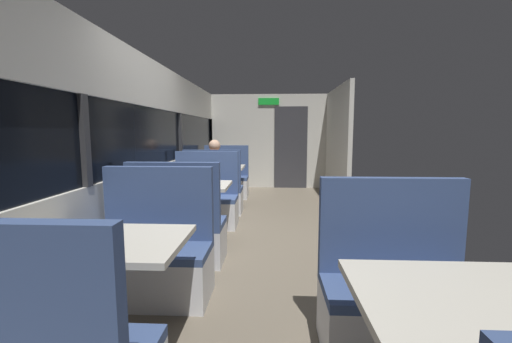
# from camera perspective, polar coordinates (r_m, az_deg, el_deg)

# --- Properties ---
(ground_plane) EXTENTS (3.30, 9.20, 0.02)m
(ground_plane) POSITION_cam_1_polar(r_m,az_deg,el_deg) (4.26, 1.41, -12.42)
(ground_plane) COLOR #665B4C
(carriage_window_panel_left) EXTENTS (0.09, 8.48, 2.30)m
(carriage_window_panel_left) POSITION_cam_1_polar(r_m,az_deg,el_deg) (4.31, -18.23, 2.70)
(carriage_window_panel_left) COLOR beige
(carriage_window_panel_left) RESTS_ON ground_plane
(carriage_end_bulkhead) EXTENTS (2.90, 0.11, 2.30)m
(carriage_end_bulkhead) POSITION_cam_1_polar(r_m,az_deg,el_deg) (8.21, 2.59, 5.13)
(carriage_end_bulkhead) COLOR beige
(carriage_end_bulkhead) RESTS_ON ground_plane
(carriage_aisle_panel_right) EXTENTS (0.08, 2.40, 2.30)m
(carriage_aisle_panel_right) POSITION_cam_1_polar(r_m,az_deg,el_deg) (7.15, 13.81, 4.76)
(carriage_aisle_panel_right) COLOR beige
(carriage_aisle_panel_right) RESTS_ON ground_plane
(dining_table_near_window) EXTENTS (0.90, 0.70, 0.74)m
(dining_table_near_window) POSITION_cam_1_polar(r_m,az_deg,el_deg) (2.29, -23.62, -13.09)
(dining_table_near_window) COLOR #9E9EA3
(dining_table_near_window) RESTS_ON ground_plane
(bench_near_window_facing_entry) EXTENTS (0.95, 0.50, 1.10)m
(bench_near_window_facing_entry) POSITION_cam_1_polar(r_m,az_deg,el_deg) (3.00, -17.21, -14.33)
(bench_near_window_facing_entry) COLOR silver
(bench_near_window_facing_entry) RESTS_ON ground_plane
(dining_table_mid_window) EXTENTS (0.90, 0.70, 0.74)m
(dining_table_mid_window) POSITION_cam_1_polar(r_m,az_deg,el_deg) (4.25, -10.72, -3.49)
(dining_table_mid_window) COLOR #9E9EA3
(dining_table_mid_window) RESTS_ON ground_plane
(bench_mid_window_facing_end) EXTENTS (0.95, 0.50, 1.10)m
(bench_mid_window_facing_end) POSITION_cam_1_polar(r_m,az_deg,el_deg) (3.67, -13.19, -10.26)
(bench_mid_window_facing_end) COLOR silver
(bench_mid_window_facing_end) RESTS_ON ground_plane
(bench_mid_window_facing_entry) EXTENTS (0.95, 0.50, 1.10)m
(bench_mid_window_facing_entry) POSITION_cam_1_polar(r_m,az_deg,el_deg) (4.98, -8.75, -5.56)
(bench_mid_window_facing_entry) COLOR silver
(bench_mid_window_facing_entry) RESTS_ON ground_plane
(dining_table_far_window) EXTENTS (0.90, 0.70, 0.74)m
(dining_table_far_window) POSITION_cam_1_polar(r_m,az_deg,el_deg) (6.33, -6.19, 0.02)
(dining_table_far_window) COLOR #9E9EA3
(dining_table_far_window) RESTS_ON ground_plane
(bench_far_window_facing_end) EXTENTS (0.95, 0.50, 1.10)m
(bench_far_window_facing_end) POSITION_cam_1_polar(r_m,az_deg,el_deg) (5.70, -7.25, -3.95)
(bench_far_window_facing_end) COLOR silver
(bench_far_window_facing_end) RESTS_ON ground_plane
(bench_far_window_facing_entry) EXTENTS (0.95, 0.50, 1.10)m
(bench_far_window_facing_entry) POSITION_cam_1_polar(r_m,az_deg,el_deg) (7.06, -5.27, -1.80)
(bench_far_window_facing_entry) COLOR silver
(bench_far_window_facing_entry) RESTS_ON ground_plane
(dining_table_front_aisle) EXTENTS (0.90, 0.70, 0.74)m
(dining_table_front_aisle) POSITION_cam_1_polar(r_m,az_deg,el_deg) (1.72, 32.28, -20.50)
(dining_table_front_aisle) COLOR #9E9EA3
(dining_table_front_aisle) RESTS_ON ground_plane
(bench_front_aisle_facing_entry) EXTENTS (0.95, 0.50, 1.10)m
(bench_front_aisle_facing_entry) POSITION_cam_1_polar(r_m,az_deg,el_deg) (2.43, 23.17, -19.95)
(bench_front_aisle_facing_entry) COLOR silver
(bench_front_aisle_facing_entry) RESTS_ON ground_plane
(seated_passenger) EXTENTS (0.47, 0.55, 1.26)m
(seated_passenger) POSITION_cam_1_polar(r_m,az_deg,el_deg) (5.73, -7.16, -1.76)
(seated_passenger) COLOR #26262D
(seated_passenger) RESTS_ON ground_plane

